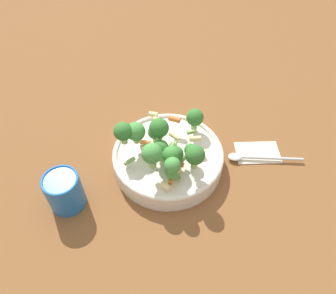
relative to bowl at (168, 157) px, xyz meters
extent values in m
plane|color=brown|center=(0.00, 0.00, -0.03)|extent=(3.00, 3.00, 0.00)
cylinder|color=silver|center=(0.00, 0.00, -0.01)|extent=(0.28, 0.28, 0.04)
torus|color=silver|center=(0.00, 0.00, 0.02)|extent=(0.28, 0.28, 0.01)
cylinder|color=#8CB766|center=(-0.10, 0.01, 0.03)|extent=(0.02, 0.02, 0.02)
sphere|color=#33722D|center=(-0.10, 0.01, 0.06)|extent=(0.04, 0.04, 0.04)
cylinder|color=#8CB766|center=(0.03, -0.07, 0.05)|extent=(0.02, 0.02, 0.02)
sphere|color=#479342|center=(0.03, -0.07, 0.08)|extent=(0.05, 0.05, 0.05)
cylinder|color=#8CB766|center=(0.06, -0.09, 0.06)|extent=(0.02, 0.02, 0.02)
sphere|color=#33722D|center=(0.06, -0.09, 0.09)|extent=(0.04, 0.04, 0.04)
cylinder|color=#8CB766|center=(0.04, 0.03, 0.05)|extent=(0.01, 0.01, 0.01)
sphere|color=#3D8438|center=(0.04, 0.03, 0.07)|extent=(0.04, 0.04, 0.04)
cylinder|color=#8CB766|center=(-0.01, 0.06, 0.04)|extent=(0.01, 0.01, 0.01)
sphere|color=#33722D|center=(-0.01, 0.06, 0.06)|extent=(0.03, 0.03, 0.03)
cylinder|color=#8CB766|center=(0.01, 0.08, 0.07)|extent=(0.01, 0.01, 0.01)
sphere|color=#3D8438|center=(0.01, 0.08, 0.09)|extent=(0.03, 0.03, 0.03)
cylinder|color=#8CB766|center=(0.06, 0.06, 0.04)|extent=(0.01, 0.01, 0.02)
sphere|color=#479342|center=(0.06, 0.06, 0.06)|extent=(0.04, 0.04, 0.04)
cylinder|color=#8CB766|center=(0.02, 0.09, 0.06)|extent=(0.02, 0.02, 0.02)
sphere|color=#33722D|center=(0.02, 0.09, 0.09)|extent=(0.04, 0.04, 0.04)
cylinder|color=#8CB766|center=(0.03, 0.00, 0.04)|extent=(0.01, 0.01, 0.02)
sphere|color=#33722D|center=(0.03, 0.00, 0.06)|extent=(0.04, 0.04, 0.04)
cylinder|color=#8CB766|center=(0.00, -0.03, 0.06)|extent=(0.02, 0.02, 0.02)
sphere|color=#33722D|center=(0.00, -0.03, 0.09)|extent=(0.05, 0.05, 0.05)
cylinder|color=#8CB766|center=(0.07, 0.06, 0.06)|extent=(0.01, 0.01, 0.01)
sphere|color=#479342|center=(0.07, 0.06, 0.08)|extent=(0.04, 0.04, 0.04)
cylinder|color=#8CB766|center=(-0.01, -0.04, 0.03)|extent=(0.01, 0.01, 0.02)
sphere|color=#479342|center=(-0.01, -0.04, 0.06)|extent=(0.04, 0.04, 0.04)
cylinder|color=#8CB766|center=(0.03, 0.04, 0.05)|extent=(0.01, 0.01, 0.01)
sphere|color=#33722D|center=(0.03, 0.04, 0.07)|extent=(0.04, 0.04, 0.04)
cylinder|color=#8CB766|center=(0.07, 0.01, 0.07)|extent=(0.02, 0.02, 0.03)
sphere|color=#479342|center=(0.07, 0.01, 0.10)|extent=(0.05, 0.05, 0.05)
cylinder|color=beige|center=(-0.03, 0.00, 0.05)|extent=(0.01, 0.03, 0.01)
cylinder|color=orange|center=(-0.07, -0.03, 0.06)|extent=(0.02, 0.03, 0.01)
cylinder|color=beige|center=(0.06, 0.06, 0.07)|extent=(0.03, 0.03, 0.01)
cylinder|color=#729E4C|center=(0.02, 0.05, 0.04)|extent=(0.02, 0.01, 0.01)
cylinder|color=orange|center=(0.03, 0.05, 0.04)|extent=(0.02, 0.03, 0.01)
cylinder|color=orange|center=(0.04, -0.04, 0.07)|extent=(0.02, 0.03, 0.01)
cylinder|color=orange|center=(0.07, 0.06, 0.03)|extent=(0.03, 0.02, 0.01)
cylinder|color=#729E4C|center=(0.02, -0.01, 0.03)|extent=(0.01, 0.02, 0.01)
cylinder|color=#729E4C|center=(0.06, 0.06, 0.03)|extent=(0.01, 0.03, 0.01)
cylinder|color=beige|center=(-0.03, -0.06, 0.07)|extent=(0.02, 0.02, 0.01)
cylinder|color=#729E4C|center=(0.09, -0.05, 0.04)|extent=(0.03, 0.02, 0.01)
cylinder|color=beige|center=(-0.04, -0.08, 0.07)|extent=(0.02, 0.03, 0.01)
cylinder|color=#729E4C|center=(-0.05, 0.03, 0.07)|extent=(0.02, 0.02, 0.01)
cylinder|color=#729E4C|center=(-0.01, 0.01, 0.05)|extent=(0.03, 0.02, 0.01)
cylinder|color=#729E4C|center=(-0.02, -0.05, 0.05)|extent=(0.01, 0.02, 0.01)
cylinder|color=orange|center=(0.01, 0.08, 0.06)|extent=(0.01, 0.03, 0.01)
cylinder|color=beige|center=(-0.04, 0.06, 0.03)|extent=(0.03, 0.02, 0.01)
cylinder|color=beige|center=(-0.05, 0.05, 0.06)|extent=(0.03, 0.03, 0.01)
cylinder|color=orange|center=(-0.01, -0.05, 0.06)|extent=(0.02, 0.02, 0.01)
cylinder|color=beige|center=(0.04, -0.04, 0.05)|extent=(0.03, 0.03, 0.01)
cylinder|color=beige|center=(0.09, 0.06, 0.03)|extent=(0.02, 0.03, 0.01)
cylinder|color=#729E4C|center=(0.02, 0.02, 0.07)|extent=(0.03, 0.02, 0.01)
cylinder|color=#2366B2|center=(0.23, -0.12, 0.02)|extent=(0.08, 0.08, 0.09)
torus|color=#2366B2|center=(0.23, -0.12, 0.06)|extent=(0.08, 0.08, 0.01)
cube|color=beige|center=(-0.17, 0.17, -0.02)|extent=(0.13, 0.14, 0.01)
cylinder|color=silver|center=(-0.17, 0.21, -0.02)|extent=(0.09, 0.14, 0.01)
ellipsoid|color=silver|center=(-0.11, 0.13, -0.02)|extent=(0.04, 0.04, 0.01)
camera|label=1|loc=(0.42, 0.30, 0.65)|focal=35.00mm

